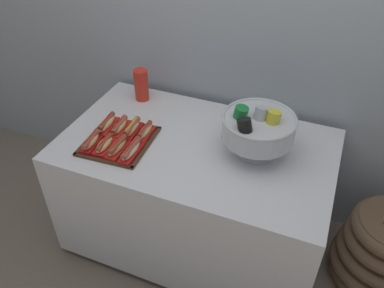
{
  "coord_description": "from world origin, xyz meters",
  "views": [
    {
      "loc": [
        0.59,
        -1.51,
        2.0
      ],
      "look_at": [
        -0.01,
        -0.02,
        0.75
      ],
      "focal_mm": 36.88,
      "sensor_mm": 36.0,
      "label": 1
    }
  ],
  "objects": [
    {
      "name": "ground_plane",
      "position": [
        0.0,
        0.0,
        0.0
      ],
      "size": [
        10.0,
        10.0,
        0.0
      ],
      "primitive_type": "plane",
      "color": "#7A6B5B"
    },
    {
      "name": "back_wall",
      "position": [
        0.0,
        0.51,
        1.3
      ],
      "size": [
        6.0,
        0.1,
        2.6
      ],
      "primitive_type": "cube",
      "color": "#9EA8B2",
      "rests_on": "ground_plane"
    },
    {
      "name": "buffet_table",
      "position": [
        0.0,
        0.0,
        0.39
      ],
      "size": [
        1.42,
        0.84,
        0.74
      ],
      "color": "silver",
      "rests_on": "ground_plane"
    },
    {
      "name": "floor_vase",
      "position": [
        1.05,
        0.11,
        0.23
      ],
      "size": [
        0.52,
        0.52,
        1.07
      ],
      "color": "brown",
      "rests_on": "ground_plane"
    },
    {
      "name": "serving_tray",
      "position": [
        -0.38,
        -0.14,
        0.75
      ],
      "size": [
        0.35,
        0.38,
        0.01
      ],
      "color": "#472B19",
      "rests_on": "buffet_table"
    },
    {
      "name": "hot_dog_0",
      "position": [
        -0.49,
        -0.23,
        0.78
      ],
      "size": [
        0.08,
        0.17,
        0.06
      ],
      "color": "#B21414",
      "rests_on": "serving_tray"
    },
    {
      "name": "hot_dog_1",
      "position": [
        -0.41,
        -0.22,
        0.77
      ],
      "size": [
        0.08,
        0.16,
        0.06
      ],
      "color": "red",
      "rests_on": "serving_tray"
    },
    {
      "name": "hot_dog_2",
      "position": [
        -0.34,
        -0.22,
        0.78
      ],
      "size": [
        0.06,
        0.17,
        0.06
      ],
      "color": "red",
      "rests_on": "serving_tray"
    },
    {
      "name": "hot_dog_3",
      "position": [
        -0.26,
        -0.21,
        0.78
      ],
      "size": [
        0.07,
        0.18,
        0.06
      ],
      "color": "red",
      "rests_on": "serving_tray"
    },
    {
      "name": "hot_dog_4",
      "position": [
        -0.5,
        -0.06,
        0.78
      ],
      "size": [
        0.08,
        0.19,
        0.06
      ],
      "color": "red",
      "rests_on": "serving_tray"
    },
    {
      "name": "hot_dog_5",
      "position": [
        -0.42,
        -0.06,
        0.78
      ],
      "size": [
        0.08,
        0.17,
        0.06
      ],
      "color": "red",
      "rests_on": "serving_tray"
    },
    {
      "name": "hot_dog_6",
      "position": [
        -0.35,
        -0.05,
        0.78
      ],
      "size": [
        0.07,
        0.18,
        0.06
      ],
      "color": "red",
      "rests_on": "serving_tray"
    },
    {
      "name": "hot_dog_7",
      "position": [
        -0.27,
        -0.05,
        0.78
      ],
      "size": [
        0.06,
        0.16,
        0.06
      ],
      "color": "red",
      "rests_on": "serving_tray"
    },
    {
      "name": "punch_bowl",
      "position": [
        0.3,
        0.04,
        0.9
      ],
      "size": [
        0.36,
        0.36,
        0.27
      ],
      "color": "silver",
      "rests_on": "buffet_table"
    },
    {
      "name": "cup_stack",
      "position": [
        -0.47,
        0.29,
        0.84
      ],
      "size": [
        0.08,
        0.08,
        0.19
      ],
      "color": "red",
      "rests_on": "buffet_table"
    }
  ]
}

